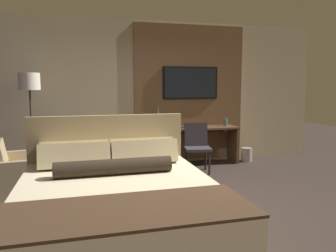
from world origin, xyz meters
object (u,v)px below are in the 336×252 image
(bed, at_px, (117,206))
(vase_short, at_px, (226,122))
(desk, at_px, (193,139))
(waste_bin, at_px, (247,154))
(tv, at_px, (190,83))
(armchair_by_window, at_px, (24,175))
(vase_tall, at_px, (158,116))
(book, at_px, (181,127))
(desk_chair, at_px, (197,143))
(floor_lamp, at_px, (30,90))

(bed, distance_m, vase_short, 3.86)
(desk, height_order, waste_bin, desk)
(tv, bearing_deg, armchair_by_window, -157.12)
(bed, distance_m, armchair_by_window, 2.16)
(vase_tall, xyz_separation_m, vase_short, (1.43, 0.07, -0.16))
(vase_short, xyz_separation_m, book, (-0.97, -0.08, -0.06))
(tv, distance_m, vase_short, 1.07)
(book, xyz_separation_m, waste_bin, (1.41, -0.01, -0.62))
(bed, xyz_separation_m, vase_tall, (1.09, 2.82, 0.61))
(bed, distance_m, desk_chair, 2.88)
(desk, bearing_deg, armchair_by_window, -160.44)
(armchair_by_window, relative_size, waste_bin, 3.45)
(vase_tall, height_order, book, vase_tall)
(desk_chair, height_order, vase_tall, vase_tall)
(tv, bearing_deg, bed, -120.57)
(floor_lamp, bearing_deg, tv, 8.68)
(floor_lamp, relative_size, waste_bin, 6.30)
(waste_bin, bearing_deg, floor_lamp, -177.74)
(floor_lamp, xyz_separation_m, book, (2.67, 0.17, -0.73))
(desk_chair, distance_m, book, 0.56)
(bed, xyz_separation_m, desk, (1.82, 2.88, 0.14))
(floor_lamp, relative_size, book, 7.57)
(bed, bearing_deg, armchair_by_window, 122.20)
(desk_chair, bearing_deg, vase_short, 44.44)
(armchair_by_window, bearing_deg, tv, -75.13)
(bed, relative_size, desk, 1.28)
(desk, distance_m, vase_tall, 0.88)
(desk, xyz_separation_m, waste_bin, (1.14, -0.09, -0.36))
(vase_short, bearing_deg, desk_chair, -145.55)
(vase_short, distance_m, book, 0.98)
(bed, height_order, vase_tall, vase_tall)
(floor_lamp, height_order, waste_bin, floor_lamp)
(desk_chair, relative_size, armchair_by_window, 0.91)
(desk_chair, bearing_deg, armchair_by_window, -160.10)
(waste_bin, bearing_deg, desk, 175.45)
(tv, relative_size, book, 4.89)
(bed, bearing_deg, desk, 57.74)
(book, relative_size, waste_bin, 0.83)
(bed, relative_size, waste_bin, 8.06)
(desk, height_order, vase_tall, vase_tall)
(desk, xyz_separation_m, vase_tall, (-0.73, -0.07, 0.47))
(floor_lamp, bearing_deg, vase_short, 4.03)
(vase_short, height_order, waste_bin, vase_short)
(vase_tall, bearing_deg, vase_short, 2.82)
(vase_short, bearing_deg, waste_bin, -12.10)
(vase_short, bearing_deg, book, -175.10)
(desk, distance_m, vase_short, 0.76)
(armchair_by_window, relative_size, floor_lamp, 0.55)
(tv, relative_size, desk_chair, 1.29)
(book, bearing_deg, vase_tall, 178.36)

